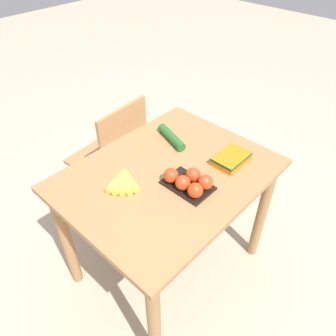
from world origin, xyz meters
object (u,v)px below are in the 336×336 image
at_px(banana_bunch, 123,181).
at_px(cucumber_near, 171,137).
at_px(tomato_pack, 189,182).
at_px(chair, 114,158).
at_px(carrot_bag, 231,158).

height_order(banana_bunch, cucumber_near, cucumber_near).
height_order(banana_bunch, tomato_pack, tomato_pack).
relative_size(banana_bunch, cucumber_near, 0.70).
relative_size(chair, cucumber_near, 3.89).
xyz_separation_m(banana_bunch, tomato_pack, (0.19, -0.24, 0.02)).
bearing_deg(tomato_pack, carrot_bag, -6.26).
bearing_deg(cucumber_near, chair, 102.29).
bearing_deg(tomato_pack, cucumber_near, 54.58).
relative_size(tomato_pack, cucumber_near, 0.99).
distance_m(banana_bunch, tomato_pack, 0.31).
distance_m(tomato_pack, cucumber_near, 0.39).
height_order(chair, cucumber_near, chair).
distance_m(carrot_bag, cucumber_near, 0.35).
height_order(tomato_pack, carrot_bag, tomato_pack).
height_order(chair, tomato_pack, chair).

